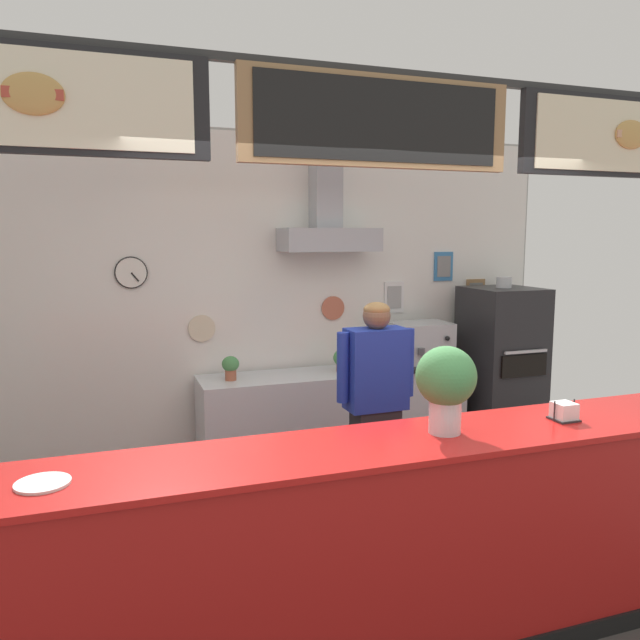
# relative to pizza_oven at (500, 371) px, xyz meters

# --- Properties ---
(ground_plane) EXTENTS (6.54, 6.54, 0.00)m
(ground_plane) POSITION_rel_pizza_oven_xyz_m (-2.15, -1.97, -0.80)
(ground_plane) COLOR #3F3A38
(back_wall_assembly) EXTENTS (5.45, 2.53, 2.96)m
(back_wall_assembly) POSITION_rel_pizza_oven_xyz_m (-2.12, 0.38, 0.78)
(back_wall_assembly) COLOR #9E9E99
(back_wall_assembly) RESTS_ON ground_plane
(service_counter) EXTENTS (4.24, 0.60, 1.09)m
(service_counter) POSITION_rel_pizza_oven_xyz_m (-2.15, -2.22, -0.25)
(service_counter) COLOR #B21916
(service_counter) RESTS_ON ground_plane
(back_prep_counter) EXTENTS (2.36, 0.55, 0.89)m
(back_prep_counter) POSITION_rel_pizza_oven_xyz_m (-1.63, 0.13, -0.36)
(back_prep_counter) COLOR silver
(back_prep_counter) RESTS_ON ground_plane
(pizza_oven) EXTENTS (0.62, 0.70, 1.69)m
(pizza_oven) POSITION_rel_pizza_oven_xyz_m (0.00, 0.00, 0.00)
(pizza_oven) COLOR #232326
(pizza_oven) RESTS_ON ground_plane
(shop_worker) EXTENTS (0.57, 0.23, 1.63)m
(shop_worker) POSITION_rel_pizza_oven_xyz_m (-1.78, -1.08, 0.08)
(shop_worker) COLOR #232328
(shop_worker) RESTS_ON ground_plane
(espresso_machine) EXTENTS (0.53, 0.48, 0.40)m
(espresso_machine) POSITION_rel_pizza_oven_xyz_m (-0.80, 0.10, 0.29)
(espresso_machine) COLOR #B7BABF
(espresso_machine) RESTS_ON back_prep_counter
(potted_sage) EXTENTS (0.22, 0.22, 0.25)m
(potted_sage) POSITION_rel_pizza_oven_xyz_m (-1.22, 0.14, 0.23)
(potted_sage) COLOR #4C4C51
(potted_sage) RESTS_ON back_prep_counter
(potted_basil) EXTENTS (0.17, 0.17, 0.20)m
(potted_basil) POSITION_rel_pizza_oven_xyz_m (-1.56, 0.11, 0.20)
(potted_basil) COLOR #9E563D
(potted_basil) RESTS_ON back_prep_counter
(potted_thyme) EXTENTS (0.14, 0.14, 0.20)m
(potted_thyme) POSITION_rel_pizza_oven_xyz_m (-2.54, 0.12, 0.21)
(potted_thyme) COLOR #9E563D
(potted_thyme) RESTS_ON back_prep_counter
(napkin_holder) EXTENTS (0.14, 0.13, 0.11)m
(napkin_holder) POSITION_rel_pizza_oven_xyz_m (-1.20, -2.22, 0.34)
(napkin_holder) COLOR #262628
(napkin_holder) RESTS_ON service_counter
(condiment_plate) EXTENTS (0.22, 0.22, 0.01)m
(condiment_plate) POSITION_rel_pizza_oven_xyz_m (-3.76, -2.24, 0.30)
(condiment_plate) COLOR white
(condiment_plate) RESTS_ON service_counter
(basil_vase) EXTENTS (0.30, 0.30, 0.44)m
(basil_vase) POSITION_rel_pizza_oven_xyz_m (-1.91, -2.20, 0.54)
(basil_vase) COLOR silver
(basil_vase) RESTS_ON service_counter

